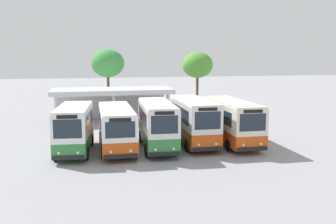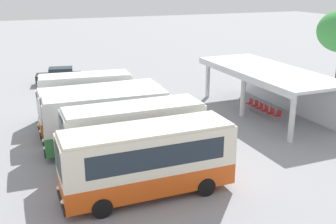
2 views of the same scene
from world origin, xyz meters
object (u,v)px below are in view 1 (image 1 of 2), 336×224
Objects in this scene: waiting_chair_end_by_column at (101,117)px; waiting_chair_middle_seat at (114,116)px; waiting_chair_second_from_end at (108,117)px; waiting_chair_fifth_seat at (127,116)px; city_bus_nearest_orange at (74,127)px; city_bus_fourth_amber at (194,120)px; waiting_chair_far_end_seat at (133,116)px; city_bus_fifth_blue at (231,120)px; city_bus_middle_cream at (157,123)px; waiting_chair_fourth_seat at (121,116)px; city_bus_second_in_row at (116,126)px.

waiting_chair_end_by_column is 1.00× the size of waiting_chair_middle_seat.
waiting_chair_second_from_end is 2.01m from waiting_chair_fifth_seat.
city_bus_fourth_amber is at bearing 4.83° from city_bus_nearest_orange.
city_bus_fourth_amber reaches higher than waiting_chair_middle_seat.
city_bus_nearest_orange is 7.76× the size of waiting_chair_far_end_seat.
city_bus_fifth_blue is at bearing 2.14° from city_bus_nearest_orange.
waiting_chair_end_by_column and waiting_chair_far_end_seat have the same top height.
city_bus_middle_cream reaches higher than city_bus_fifth_blue.
waiting_chair_middle_seat is (1.34, 0.00, 0.00)m from waiting_chair_end_by_column.
city_bus_fifth_blue is 9.40× the size of waiting_chair_fourth_seat.
waiting_chair_fourth_seat is at bearing -174.22° from waiting_chair_far_end_seat.
waiting_chair_fourth_seat is at bearing 70.62° from city_bus_nearest_orange.
waiting_chair_end_by_column and waiting_chair_second_from_end have the same top height.
waiting_chair_far_end_seat is (-6.26, 12.06, -1.34)m from city_bus_fifth_blue.
city_bus_fifth_blue is 9.40× the size of waiting_chair_middle_seat.
waiting_chair_far_end_seat is (1.34, 0.14, 0.00)m from waiting_chair_fourth_seat.
city_bus_nearest_orange is 0.90× the size of city_bus_middle_cream.
waiting_chair_fifth_seat is at bearing 67.94° from city_bus_nearest_orange.
waiting_chair_fourth_seat is (1.34, -0.05, 0.00)m from waiting_chair_second_from_end.
waiting_chair_second_from_end is (-5.96, 11.67, -1.41)m from city_bus_fourth_amber.
city_bus_middle_cream is 8.66× the size of waiting_chair_far_end_seat.
city_bus_middle_cream reaches higher than waiting_chair_middle_seat.
city_bus_fifth_blue reaches higher than waiting_chair_second_from_end.
waiting_chair_far_end_seat is at bearing 65.53° from city_bus_nearest_orange.
city_bus_fifth_blue is (2.99, -0.31, -0.07)m from city_bus_fourth_amber.
city_bus_fourth_amber is 13.45m from waiting_chair_end_by_column.
city_bus_second_in_row reaches higher than waiting_chair_second_from_end.
waiting_chair_fifth_seat is at bearing 0.27° from waiting_chair_end_by_column.
city_bus_second_in_row is at bearing -90.09° from waiting_chair_second_from_end.
city_bus_fourth_amber is 12.85m from waiting_chair_middle_seat.
waiting_chair_end_by_column is at bearing 93.11° from city_bus_second_in_row.
city_bus_second_in_row is 12.14m from waiting_chair_fourth_seat.
waiting_chair_second_from_end is at bearing 76.39° from city_bus_nearest_orange.
waiting_chair_fourth_seat is at bearing 83.53° from city_bus_second_in_row.
city_bus_fourth_amber is at bearing 174.06° from city_bus_fifth_blue.
waiting_chair_fifth_seat is at bearing 94.42° from city_bus_middle_cream.
city_bus_fourth_amber reaches higher than city_bus_nearest_orange.
waiting_chair_fifth_seat is 0.68m from waiting_chair_far_end_seat.
city_bus_nearest_orange is 7.76× the size of waiting_chair_second_from_end.
city_bus_middle_cream is 8.66× the size of waiting_chair_middle_seat.
city_bus_second_in_row is at bearing -86.89° from waiting_chair_end_by_column.
city_bus_fifth_blue is (5.98, 0.40, -0.04)m from city_bus_middle_cream.
waiting_chair_end_by_column and waiting_chair_fourth_seat have the same top height.
waiting_chair_second_from_end is 1.00× the size of waiting_chair_middle_seat.
city_bus_fifth_blue is at bearing -5.94° from city_bus_fourth_amber.
waiting_chair_end_by_column and waiting_chair_middle_seat have the same top height.
waiting_chair_middle_seat is at bearing -179.60° from waiting_chair_fifth_seat.
city_bus_second_in_row reaches higher than waiting_chair_fifth_seat.
city_bus_second_in_row reaches higher than waiting_chair_far_end_seat.
waiting_chair_middle_seat is 0.67m from waiting_chair_fourth_seat.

